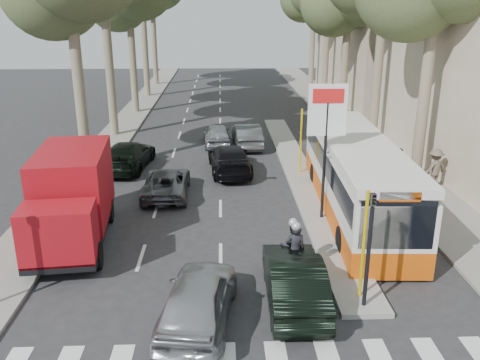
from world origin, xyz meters
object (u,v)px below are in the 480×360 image
at_px(red_truck, 72,196).
at_px(motorcycle, 294,249).
at_px(dark_hatchback, 294,279).
at_px(silver_hatchback, 198,299).
at_px(city_bus, 355,174).

distance_m(red_truck, motorcycle, 8.34).
bearing_deg(dark_hatchback, silver_hatchback, 20.48).
xyz_separation_m(silver_hatchback, dark_hatchback, (2.78, 1.00, -0.02)).
bearing_deg(city_bus, red_truck, -164.80).
bearing_deg(red_truck, silver_hatchback, -54.63).
bearing_deg(city_bus, dark_hatchback, -114.34).
height_order(silver_hatchback, motorcycle, motorcycle).
bearing_deg(red_truck, dark_hatchback, -36.44).
relative_size(dark_hatchback, city_bus, 0.37).
height_order(dark_hatchback, city_bus, city_bus).
distance_m(silver_hatchback, red_truck, 7.35).
bearing_deg(red_truck, motorcycle, -25.68).
xyz_separation_m(city_bus, motorcycle, (-3.32, -5.29, -0.79)).
bearing_deg(city_bus, motorcycle, -119.53).
xyz_separation_m(red_truck, city_bus, (11.12, 2.49, -0.09)).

